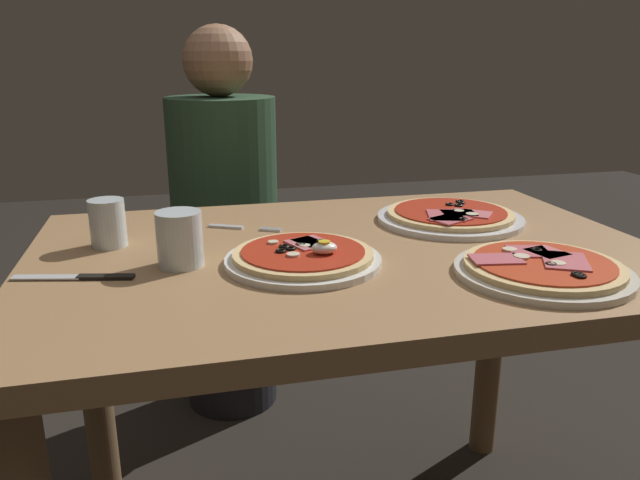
{
  "coord_description": "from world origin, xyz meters",
  "views": [
    {
      "loc": [
        -0.3,
        -1.04,
        1.1
      ],
      "look_at": [
        -0.06,
        -0.03,
        0.78
      ],
      "focal_mm": 34.27,
      "sensor_mm": 36.0,
      "label": 1
    }
  ],
  "objects_px": {
    "pizza_foreground": "(303,257)",
    "pizza_across_left": "(450,216)",
    "dining_table": "(345,310)",
    "water_glass_far": "(180,242)",
    "knife": "(82,277)",
    "water_glass_near": "(108,226)",
    "fork": "(239,227)",
    "diner_person": "(226,236)",
    "pizza_across_right": "(543,269)"
  },
  "relations": [
    {
      "from": "pizza_across_right",
      "to": "diner_person",
      "type": "height_order",
      "value": "diner_person"
    },
    {
      "from": "pizza_foreground",
      "to": "pizza_across_left",
      "type": "distance_m",
      "value": 0.42
    },
    {
      "from": "pizza_across_left",
      "to": "water_glass_far",
      "type": "distance_m",
      "value": 0.59
    },
    {
      "from": "water_glass_far",
      "to": "knife",
      "type": "xyz_separation_m",
      "value": [
        -0.16,
        -0.03,
        -0.04
      ]
    },
    {
      "from": "knife",
      "to": "water_glass_far",
      "type": "bearing_deg",
      "value": 10.18
    },
    {
      "from": "dining_table",
      "to": "fork",
      "type": "height_order",
      "value": "fork"
    },
    {
      "from": "knife",
      "to": "diner_person",
      "type": "height_order",
      "value": "diner_person"
    },
    {
      "from": "dining_table",
      "to": "water_glass_far",
      "type": "distance_m",
      "value": 0.34
    },
    {
      "from": "water_glass_near",
      "to": "pizza_foreground",
      "type": "bearing_deg",
      "value": -29.24
    },
    {
      "from": "pizza_foreground",
      "to": "diner_person",
      "type": "distance_m",
      "value": 0.87
    },
    {
      "from": "fork",
      "to": "diner_person",
      "type": "height_order",
      "value": "diner_person"
    },
    {
      "from": "pizza_foreground",
      "to": "water_glass_far",
      "type": "height_order",
      "value": "water_glass_far"
    },
    {
      "from": "diner_person",
      "to": "fork",
      "type": "bearing_deg",
      "value": 87.91
    },
    {
      "from": "dining_table",
      "to": "diner_person",
      "type": "distance_m",
      "value": 0.79
    },
    {
      "from": "water_glass_near",
      "to": "water_glass_far",
      "type": "xyz_separation_m",
      "value": [
        0.13,
        -0.15,
        0.0
      ]
    },
    {
      "from": "pizza_across_right",
      "to": "fork",
      "type": "relative_size",
      "value": 1.93
    },
    {
      "from": "pizza_across_left",
      "to": "water_glass_near",
      "type": "xyz_separation_m",
      "value": [
        -0.7,
        -0.01,
        0.03
      ]
    },
    {
      "from": "pizza_across_right",
      "to": "pizza_across_left",
      "type": "bearing_deg",
      "value": 89.86
    },
    {
      "from": "water_glass_far",
      "to": "knife",
      "type": "bearing_deg",
      "value": -169.82
    },
    {
      "from": "pizza_across_left",
      "to": "knife",
      "type": "bearing_deg",
      "value": -165.9
    },
    {
      "from": "dining_table",
      "to": "pizza_foreground",
      "type": "xyz_separation_m",
      "value": [
        -0.1,
        -0.07,
        0.14
      ]
    },
    {
      "from": "pizza_across_left",
      "to": "diner_person",
      "type": "bearing_deg",
      "value": 123.43
    },
    {
      "from": "water_glass_near",
      "to": "fork",
      "type": "xyz_separation_m",
      "value": [
        0.25,
        0.06,
        -0.04
      ]
    },
    {
      "from": "water_glass_near",
      "to": "dining_table",
      "type": "bearing_deg",
      "value": -15.37
    },
    {
      "from": "pizza_across_right",
      "to": "water_glass_near",
      "type": "xyz_separation_m",
      "value": [
        -0.7,
        0.34,
        0.03
      ]
    },
    {
      "from": "dining_table",
      "to": "pizza_across_left",
      "type": "relative_size",
      "value": 3.69
    },
    {
      "from": "pizza_across_right",
      "to": "knife",
      "type": "bearing_deg",
      "value": 167.36
    },
    {
      "from": "pizza_foreground",
      "to": "fork",
      "type": "relative_size",
      "value": 1.84
    },
    {
      "from": "knife",
      "to": "diner_person",
      "type": "relative_size",
      "value": 0.16
    },
    {
      "from": "pizza_across_right",
      "to": "pizza_foreground",
      "type": "bearing_deg",
      "value": 157.65
    },
    {
      "from": "water_glass_far",
      "to": "pizza_across_right",
      "type": "bearing_deg",
      "value": -18.56
    },
    {
      "from": "pizza_across_left",
      "to": "fork",
      "type": "height_order",
      "value": "pizza_across_left"
    },
    {
      "from": "water_glass_far",
      "to": "fork",
      "type": "bearing_deg",
      "value": 59.63
    },
    {
      "from": "pizza_foreground",
      "to": "pizza_across_left",
      "type": "relative_size",
      "value": 0.87
    },
    {
      "from": "water_glass_near",
      "to": "fork",
      "type": "height_order",
      "value": "water_glass_near"
    },
    {
      "from": "diner_person",
      "to": "pizza_foreground",
      "type": "bearing_deg",
      "value": 94.16
    },
    {
      "from": "knife",
      "to": "fork",
      "type": "bearing_deg",
      "value": 40.19
    },
    {
      "from": "pizza_across_right",
      "to": "fork",
      "type": "bearing_deg",
      "value": 138.37
    },
    {
      "from": "pizza_across_left",
      "to": "diner_person",
      "type": "relative_size",
      "value": 0.26
    },
    {
      "from": "knife",
      "to": "diner_person",
      "type": "bearing_deg",
      "value": 70.11
    },
    {
      "from": "fork",
      "to": "pizza_across_left",
      "type": "bearing_deg",
      "value": -6.69
    },
    {
      "from": "pizza_foreground",
      "to": "pizza_across_left",
      "type": "xyz_separation_m",
      "value": [
        0.37,
        0.2,
        -0.0
      ]
    },
    {
      "from": "dining_table",
      "to": "fork",
      "type": "bearing_deg",
      "value": 134.74
    },
    {
      "from": "pizza_foreground",
      "to": "water_glass_far",
      "type": "distance_m",
      "value": 0.21
    },
    {
      "from": "knife",
      "to": "dining_table",
      "type": "bearing_deg",
      "value": 6.94
    },
    {
      "from": "pizza_foreground",
      "to": "dining_table",
      "type": "bearing_deg",
      "value": 35.7
    },
    {
      "from": "pizza_foreground",
      "to": "knife",
      "type": "relative_size",
      "value": 1.39
    },
    {
      "from": "pizza_across_left",
      "to": "knife",
      "type": "height_order",
      "value": "pizza_across_left"
    },
    {
      "from": "dining_table",
      "to": "water_glass_far",
      "type": "relative_size",
      "value": 12.14
    },
    {
      "from": "pizza_across_right",
      "to": "water_glass_far",
      "type": "relative_size",
      "value": 3.0
    }
  ]
}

